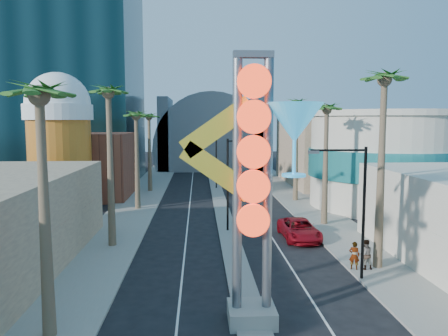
{
  "coord_description": "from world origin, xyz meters",
  "views": [
    {
      "loc": [
        -2.45,
        -16.6,
        9.46
      ],
      "look_at": [
        -0.28,
        20.55,
        5.47
      ],
      "focal_mm": 35.0,
      "sensor_mm": 36.0,
      "label": 1
    }
  ],
  "objects_px": {
    "red_pickup": "(299,229)",
    "pedestrian_b": "(365,254)",
    "pedestrian_a": "(354,256)",
    "neon_sign": "(271,169)"
  },
  "relations": [
    {
      "from": "pedestrian_a",
      "to": "red_pickup",
      "type": "bearing_deg",
      "value": -56.26
    },
    {
      "from": "neon_sign",
      "to": "red_pickup",
      "type": "bearing_deg",
      "value": 71.59
    },
    {
      "from": "pedestrian_b",
      "to": "pedestrian_a",
      "type": "bearing_deg",
      "value": -6.5
    },
    {
      "from": "red_pickup",
      "to": "pedestrian_a",
      "type": "distance_m",
      "value": 7.94
    },
    {
      "from": "neon_sign",
      "to": "red_pickup",
      "type": "xyz_separation_m",
      "value": [
        4.78,
        14.37,
        -6.5
      ]
    },
    {
      "from": "neon_sign",
      "to": "red_pickup",
      "type": "relative_size",
      "value": 2.17
    },
    {
      "from": "red_pickup",
      "to": "pedestrian_b",
      "type": "xyz_separation_m",
      "value": [
        2.43,
        -7.73,
        0.29
      ]
    },
    {
      "from": "neon_sign",
      "to": "pedestrian_a",
      "type": "distance_m",
      "value": 11.18
    },
    {
      "from": "neon_sign",
      "to": "pedestrian_a",
      "type": "xyz_separation_m",
      "value": [
        6.48,
        6.62,
        -6.26
      ]
    },
    {
      "from": "red_pickup",
      "to": "pedestrian_b",
      "type": "relative_size",
      "value": 3.05
    }
  ]
}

